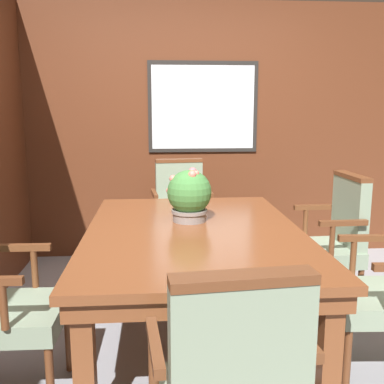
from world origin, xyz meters
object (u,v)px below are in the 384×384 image
dining_table (194,243)px  potted_plant (189,195)px  chair_right_far (332,237)px  chair_head_far (181,210)px

dining_table → potted_plant: 0.33m
chair_right_far → dining_table: bearing=-70.8°
chair_right_far → potted_plant: (-1.05, -0.21, 0.36)m
dining_table → potted_plant: potted_plant is taller
dining_table → chair_head_far: size_ratio=1.87×
chair_head_far → chair_right_far: bearing=-47.2°
chair_head_far → potted_plant: size_ratio=2.92×
chair_head_far → potted_plant: bearing=-95.7°
dining_table → chair_right_far: 1.12m
chair_right_far → potted_plant: potted_plant is taller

